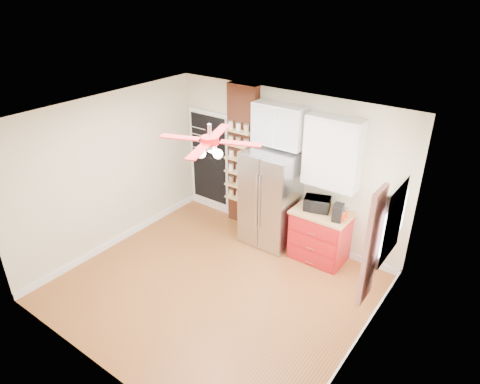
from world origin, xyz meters
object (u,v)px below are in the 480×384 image
Objects in this scene: fridge at (270,198)px; red_cabinet at (320,235)px; coffee_maker at (338,213)px; pantry_jar_oats at (232,153)px; toaster_oven at (317,204)px; ceiling_fan at (210,141)px; canister_left at (342,217)px.

red_cabinet is (0.97, 0.05, -0.42)m from fridge.
pantry_jar_oats is (-2.25, 0.22, 0.40)m from coffee_maker.
fridge is 4.20× the size of toaster_oven.
red_cabinet is 0.57m from toaster_oven.
fridge is 6.45× the size of coffee_maker.
ceiling_fan reaches higher than fridge.
coffee_maker is at bearing -31.41° from toaster_oven.
coffee_maker is (0.41, -0.10, 0.02)m from toaster_oven.
ceiling_fan is 3.36× the size of toaster_oven.
pantry_jar_oats is at bearing 158.58° from toaster_oven.
red_cabinet is 0.67m from coffee_maker.
red_cabinet is at bearing 169.68° from canister_left.
red_cabinet is at bearing 151.78° from coffee_maker.
ceiling_fan is at bearing -60.37° from pantry_jar_oats.
pantry_jar_oats is at bearing 175.31° from canister_left.
ceiling_fan reaches higher than coffee_maker.
fridge is 1.86× the size of red_cabinet.
canister_left is at bearing -26.25° from toaster_oven.
toaster_oven is (0.86, 0.05, 0.14)m from fridge.
ceiling_fan is 10.09× the size of canister_left.
canister_left is at bearing 51.34° from ceiling_fan.
canister_left is 2.37m from pantry_jar_oats.
toaster_oven is at bearing -3.69° from pantry_jar_oats.
red_cabinet is 0.64m from canister_left.
toaster_oven is 3.42× the size of pantry_jar_oats.
toaster_oven is (0.81, 1.68, -1.41)m from ceiling_fan.
ceiling_fan is 5.16× the size of coffee_maker.
fridge is at bearing -10.03° from pantry_jar_oats.
ceiling_fan is at bearing -128.66° from canister_left.
fridge is 1.25× the size of ceiling_fan.
canister_left is (0.37, -0.07, 0.52)m from red_cabinet.
pantry_jar_oats is (-1.95, 0.12, 0.98)m from red_cabinet.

